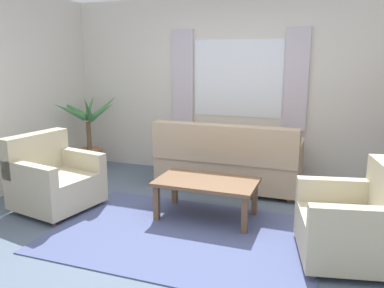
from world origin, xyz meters
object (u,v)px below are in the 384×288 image
couch (228,162)px  coffee_table (207,185)px  armchair_right (355,223)px  armchair_left (53,179)px  potted_plant (89,138)px

couch → coffee_table: bearing=92.0°
couch → armchair_right: size_ratio=1.92×
couch → armchair_left: 2.24m
couch → coffee_table: (0.04, -1.04, 0.01)m
armchair_left → armchair_right: (3.30, -0.11, 0.00)m
coffee_table → potted_plant: potted_plant is taller
armchair_left → potted_plant: 1.60m
couch → armchair_left: size_ratio=1.94×
couch → potted_plant: (-2.27, 0.12, 0.14)m
armchair_right → armchair_left: bearing=-103.9°
armchair_right → potted_plant: 4.15m
armchair_left → coffee_table: size_ratio=0.89×
coffee_table → potted_plant: bearing=153.3°
armchair_left → coffee_table: (1.79, 0.34, 0.03)m
armchair_left → armchair_right: same height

